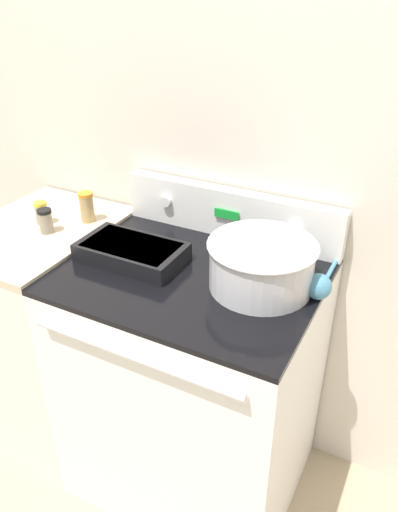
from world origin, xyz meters
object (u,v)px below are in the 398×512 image
(spice_jar_orange_cap, at_px, (87,207))
(spice_jar_black_cap, at_px, (46,221))
(mixing_bowl, at_px, (262,263))
(ladle, at_px, (319,286))
(casserole_dish, at_px, (132,251))
(spice_jar_yellow_cap, at_px, (42,213))

(spice_jar_orange_cap, height_order, spice_jar_black_cap, spice_jar_orange_cap)
(mixing_bowl, height_order, ladle, mixing_bowl)
(spice_jar_black_cap, bearing_deg, casserole_dish, -1.08)
(spice_jar_yellow_cap, bearing_deg, casserole_dish, -7.05)
(ladle, bearing_deg, spice_jar_black_cap, -175.89)
(spice_jar_orange_cap, height_order, spice_jar_yellow_cap, spice_jar_orange_cap)
(ladle, height_order, spice_jar_yellow_cap, spice_jar_yellow_cap)
(mixing_bowl, height_order, casserole_dish, mixing_bowl)
(spice_jar_black_cap, xyz_separation_m, spice_jar_yellow_cap, (-0.06, 0.05, -0.00))
(spice_jar_orange_cap, bearing_deg, spice_jar_yellow_cap, -144.93)
(mixing_bowl, relative_size, casserole_dish, 0.95)
(ladle, distance_m, spice_jar_black_cap, 0.97)
(mixing_bowl, xyz_separation_m, spice_jar_orange_cap, (-0.72, 0.10, -0.01))
(mixing_bowl, distance_m, spice_jar_black_cap, 0.80)
(spice_jar_yellow_cap, bearing_deg, ladle, 1.30)
(spice_jar_black_cap, bearing_deg, mixing_bowl, 2.79)
(mixing_bowl, bearing_deg, ladle, 10.27)
(ladle, bearing_deg, spice_jar_orange_cap, 175.45)
(casserole_dish, distance_m, spice_jar_black_cap, 0.37)
(mixing_bowl, xyz_separation_m, spice_jar_yellow_cap, (-0.86, 0.01, -0.03))
(spice_jar_black_cap, height_order, spice_jar_yellow_cap, spice_jar_black_cap)
(spice_jar_yellow_cap, bearing_deg, spice_jar_black_cap, -36.64)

